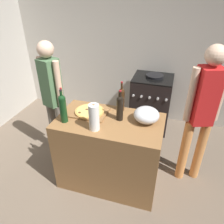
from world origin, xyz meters
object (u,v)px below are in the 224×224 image
Objects in this scene: wine_bottle_dark at (63,107)px; person_in_red at (202,111)px; wine_bottle_green at (63,105)px; stove at (151,103)px; pizza at (90,111)px; person_in_stripes at (53,96)px; mixing_bowl at (146,115)px; wine_bottle_amber at (120,107)px; paper_towel_roll at (94,117)px; wine_bottle_clear at (121,99)px.

wine_bottle_dark is 1.52m from person_in_red.
wine_bottle_green reaches higher than stove.
person_in_stripes is at bearing 160.14° from pizza.
stove is at bearing 63.13° from wine_bottle_dark.
mixing_bowl is at bearing 1.40° from pizza.
pizza is 0.39m from wine_bottle_amber.
person_in_stripes is (-1.26, 0.20, -0.05)m from mixing_bowl.
wine_bottle_green reaches higher than paper_towel_roll.
paper_towel_roll is 0.45m from wine_bottle_green.
mixing_bowl is 0.77× the size of wine_bottle_clear.
wine_bottle_amber reaches higher than pizza.
wine_bottle_dark is at bearing 173.51° from paper_towel_roll.
paper_towel_roll is at bearing -149.06° from mixing_bowl.
wine_bottle_dark is at bearing -48.15° from person_in_stripes.
wine_bottle_dark reaches higher than mixing_bowl.
wine_bottle_dark is (-0.20, -0.23, 0.14)m from pizza.
paper_towel_roll is 1.71m from stove.
pizza is 0.90× the size of wine_bottle_dark.
stove is at bearing 81.27° from wine_bottle_amber.
stove is 1.33m from person_in_red.
wine_bottle_dark reaches higher than wine_bottle_green.
mixing_bowl is at bearing -156.43° from person_in_red.
person_in_stripes is (-0.41, 0.45, -0.14)m from wine_bottle_dark.
wine_bottle_green is 0.20× the size of person_in_red.
paper_towel_roll is 0.49m from wine_bottle_clear.
wine_bottle_clear is 0.21× the size of person_in_red.
wine_bottle_green is at bearing 160.90° from paper_towel_roll.
wine_bottle_clear is (0.33, 0.18, 0.12)m from pizza.
person_in_red is at bearing 18.65° from wine_bottle_amber.
stove reaches higher than pizza.
wine_bottle_amber is 0.64m from wine_bottle_green.
wine_bottle_green is at bearing -45.23° from person_in_stripes.
stove is at bearing 42.13° from person_in_stripes.
person_in_red is (1.49, 0.39, -0.04)m from wine_bottle_green.
wine_bottle_amber is 1.03× the size of wine_bottle_green.
person_in_stripes is (-0.61, 0.22, 0.01)m from pizza.
wine_bottle_green is at bearing -165.19° from person_in_red.
wine_bottle_amber is (0.20, 0.25, 0.01)m from paper_towel_roll.
paper_towel_roll is 0.32m from wine_bottle_amber.
mixing_bowl is 0.37m from wine_bottle_clear.
wine_bottle_green reaches higher than pizza.
wine_bottle_dark reaches higher than pizza.
wine_bottle_clear is at bearing 29.03° from pizza.
paper_towel_roll reaches higher than stove.
paper_towel_roll is 0.82× the size of wine_bottle_amber.
paper_towel_roll is 0.93m from person_in_stripes.
wine_bottle_dark is 0.68m from wine_bottle_clear.
person_in_stripes reaches higher than wine_bottle_amber.
person_in_red is (1.43, 0.50, -0.08)m from wine_bottle_dark.
stove is at bearing 75.55° from paper_towel_roll.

